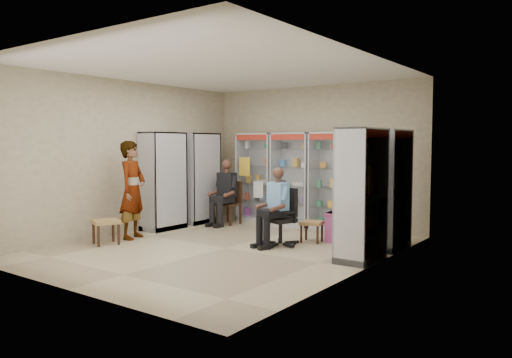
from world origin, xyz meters
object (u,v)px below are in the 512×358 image
Objects in this scene: cabinet_right_near at (361,195)px; standing_man at (132,190)px; office_chair at (280,217)px; wooden_chair at (229,203)px; woven_stool_a at (312,232)px; cabinet_right_far at (389,189)px; cabinet_left_far at (200,178)px; pink_trunk at (344,227)px; woven_stool_b at (106,232)px; cabinet_left_near at (163,181)px; cabinet_back_mid at (293,179)px; seated_shopkeeper at (279,209)px; cabinet_back_left at (258,177)px; cabinet_back_right at (333,181)px.

cabinet_right_near is 4.26m from standing_man.
office_chair is at bearing 81.75° from cabinet_right_near.
woven_stool_a is at bearing -15.35° from wooden_chair.
cabinet_right_far is at bearing 0.00° from cabinet_right_near.
cabinet_right_far is 1.89m from office_chair.
pink_trunk is at bearing 88.37° from cabinet_left_far.
office_chair reaches higher than woven_stool_b.
cabinet_right_far and cabinet_left_near have the same top height.
cabinet_back_mid is 1.50m from wooden_chair.
seated_shopkeeper is 2.94× the size of woven_stool_b.
standing_man reaches higher than woven_stool_b.
cabinet_back_left is 2.82m from office_chair.
woven_stool_a is at bearing 101.92° from cabinet_right_far.
woven_stool_b is (-2.53, -1.67, -0.42)m from seated_shopkeeper.
standing_man reaches higher than pink_trunk.
cabinet_right_far reaches higher than seated_shopkeeper.
cabinet_back_mid is 2.28m from office_chair.
cabinet_left_far is (-2.83, -0.93, 0.00)m from cabinet_back_right.
seated_shopkeeper is at bearing -64.37° from cabinet_back_mid.
wooden_chair is 2.56m from seated_shopkeeper.
office_chair is (2.18, -1.27, 0.03)m from wooden_chair.
cabinet_right_far is 1.57× the size of seated_shopkeeper.
cabinet_back_left is 1.00× the size of cabinet_back_right.
woven_stool_a is at bearing -140.20° from pink_trunk.
office_chair reaches higher than wooden_chair.
standing_man is (-4.18, -1.94, -0.09)m from cabinet_right_far.
cabinet_right_far is 4.62× the size of woven_stool_b.
cabinet_left_near is (-4.46, -0.90, 0.00)m from cabinet_right_far.
woven_stool_a is at bearing -47.99° from cabinet_back_mid.
cabinet_left_near reaches higher than pink_trunk.
cabinet_back_right is 1.00× the size of cabinet_right_far.
cabinet_right_far is 1.14m from pink_trunk.
cabinet_back_right is 1.00× the size of cabinet_left_far.
cabinet_left_far reaches higher than pink_trunk.
cabinet_back_right is 4.55m from woven_stool_b.
cabinet_back_right and cabinet_left_far have the same top height.
cabinet_right_far reaches higher than wooden_chair.
cabinet_left_near is at bearing -163.06° from seated_shopkeeper.
cabinet_right_far reaches higher than woven_stool_a.
cabinet_left_far is (-4.46, 0.20, 0.00)m from cabinet_right_far.
woven_stool_a is 3.64m from woven_stool_b.
cabinet_back_mid reaches higher than pink_trunk.
wooden_chair is 2.52m from office_chair.
cabinet_back_right is (1.90, 0.00, 0.00)m from cabinet_back_left.
cabinet_back_mid is 2.06m from woven_stool_a.
cabinet_left_far is 2.16m from standing_man.
office_chair is at bearing -63.81° from cabinet_back_mid.
office_chair is 1.24m from pink_trunk.
cabinet_back_mid is 2.13× the size of wooden_chair.
cabinet_right_near and cabinet_left_far have the same top height.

